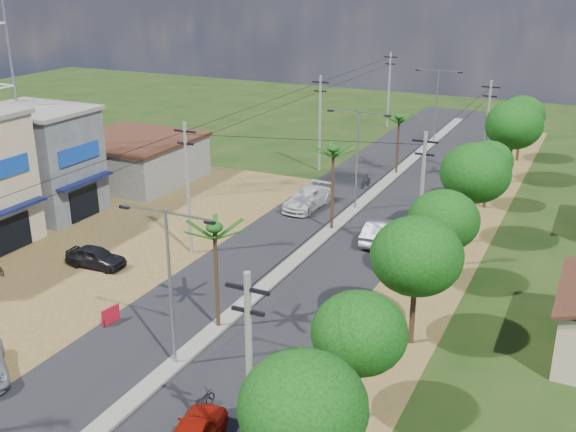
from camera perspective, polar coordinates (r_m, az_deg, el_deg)
name	(u,v)px	position (r m, az deg, el deg)	size (l,w,h in m)	color
ground	(176,365)	(33.91, -9.49, -12.36)	(160.00, 160.00, 0.00)	black
road	(303,254)	(45.44, 1.32, -3.27)	(12.00, 110.00, 0.04)	black
median	(321,238)	(47.95, 2.80, -1.90)	(1.00, 90.00, 0.18)	#605E56
dirt_lot_west	(59,253)	(48.18, -18.81, -3.00)	(18.00, 46.00, 0.04)	#51411C
dirt_shoulder_east	(428,278)	(42.96, 11.73, -5.16)	(5.00, 90.00, 0.03)	#51411C
shophouse_grey	(40,161)	(55.63, -20.25, 4.40)	(9.00, 6.40, 8.30)	#45484C
low_shed	(134,159)	(62.65, -12.94, 4.73)	(10.40, 10.40, 3.95)	#605E56
tree_east_a	(303,408)	(23.07, 1.28, -15.91)	(4.40, 4.40, 6.37)	black
tree_east_b	(359,333)	(28.04, 6.06, -9.83)	(4.00, 4.00, 5.83)	black
tree_east_c	(417,256)	(33.63, 10.84, -3.36)	(4.60, 4.60, 6.83)	black
tree_east_d	(444,220)	(40.23, 13.04, -0.35)	(4.20, 4.20, 6.13)	black
tree_east_e	(475,173)	(47.46, 15.59, 3.51)	(4.80, 4.80, 7.14)	black
tree_east_f	(489,161)	(55.45, 16.65, 4.47)	(3.80, 3.80, 5.52)	black
tree_east_g	(514,125)	(62.78, 18.58, 7.30)	(5.00, 5.00, 7.38)	black
tree_east_h	(522,115)	(70.73, 19.22, 8.08)	(4.40, 4.40, 6.52)	black
palm_median_near	(215,232)	(34.36, -6.23, -1.37)	(2.00, 2.00, 6.15)	black
palm_median_mid	(333,153)	(47.88, 3.86, 5.37)	(2.00, 2.00, 6.55)	black
palm_median_far	(399,119)	(62.78, 9.40, 8.10)	(2.00, 2.00, 5.85)	black
streetlight_near	(170,276)	(31.62, -9.99, -5.02)	(5.10, 0.18, 8.00)	gray
streetlight_mid	(357,152)	(52.69, 5.89, 5.43)	(5.10, 0.18, 8.00)	gray
streetlight_far	(437,99)	(76.17, 12.47, 9.63)	(5.10, 0.18, 8.00)	gray
utility_pole_w_b	(188,186)	(44.57, -8.48, 2.54)	(1.60, 0.24, 9.00)	#605E56
utility_pole_w_c	(320,122)	(63.33, 2.72, 7.98)	(1.60, 0.24, 9.00)	#605E56
utility_pole_w_d	(389,88)	(82.75, 8.54, 10.66)	(1.60, 0.24, 9.00)	#605E56
utility_pole_e_a	(250,385)	(23.66, -3.27, -14.13)	(1.60, 0.24, 9.00)	#605E56
utility_pole_e_b	(421,199)	(42.34, 11.22, 1.42)	(1.60, 0.24, 9.00)	#605E56
utility_pole_e_c	(487,128)	(63.19, 16.47, 7.15)	(1.60, 0.24, 9.00)	#605E56
car_silver_mid	(380,232)	(47.63, 7.81, -1.32)	(1.67, 4.80, 1.58)	gray
car_white_far	(307,199)	(53.96, 1.66, 1.47)	(2.25, 5.53, 1.60)	#AEADAA
car_parked_dark	(96,257)	(45.06, -15.95, -3.38)	(1.61, 4.01, 1.37)	black
moto_rider_east	(201,402)	(30.47, -7.39, -15.37)	(0.60, 1.71, 0.90)	black
moto_rider_west_a	(314,204)	(53.71, 2.20, 1.01)	(0.64, 1.85, 0.97)	black
moto_rider_west_b	(366,182)	(59.56, 6.61, 2.91)	(0.53, 1.87, 1.13)	black
roadside_sign	(111,316)	(37.99, -14.78, -8.15)	(0.27, 1.19, 0.99)	maroon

